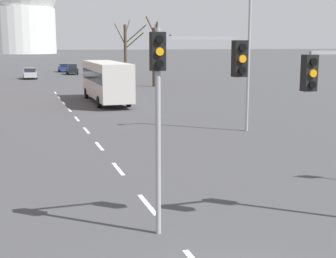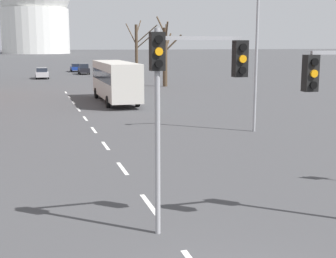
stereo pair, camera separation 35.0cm
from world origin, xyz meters
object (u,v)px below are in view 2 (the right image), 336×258
street_lamp_right (252,48)px  sedan_mid_centre (84,69)px  sedan_near_right (75,68)px  city_bus (115,79)px  traffic_signal_centre_tall (187,79)px  sedan_near_left (42,73)px

street_lamp_right → sedan_mid_centre: bearing=93.7°
sedan_near_right → city_bus: city_bus is taller
traffic_signal_centre_tall → sedan_mid_centre: (4.61, 67.71, -3.24)m
city_bus → traffic_signal_centre_tall: bearing=-96.2°
street_lamp_right → traffic_signal_centre_tall: bearing=-122.5°
city_bus → sedan_mid_centre: bearing=87.8°
sedan_mid_centre → street_lamp_right: bearing=-86.3°
sedan_near_right → traffic_signal_centre_tall: bearing=-93.0°
traffic_signal_centre_tall → city_bus: 28.72m
sedan_mid_centre → sedan_near_left: bearing=-130.4°
sedan_near_right → sedan_mid_centre: sedan_mid_centre is taller
street_lamp_right → sedan_near_left: size_ratio=1.76×
sedan_mid_centre → city_bus: 39.28m
street_lamp_right → sedan_near_left: street_lamp_right is taller
traffic_signal_centre_tall → city_bus: traffic_signal_centre_tall is taller
sedan_near_left → sedan_near_right: sedan_near_left is taller
sedan_near_right → sedan_near_left: bearing=-111.6°
sedan_near_left → sedan_near_right: (6.28, 15.85, -0.03)m
street_lamp_right → sedan_near_right: (-4.20, 62.61, -4.03)m
sedan_near_left → sedan_mid_centre: 10.70m
street_lamp_right → sedan_mid_centre: size_ratio=1.94×
street_lamp_right → sedan_near_right: 62.88m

